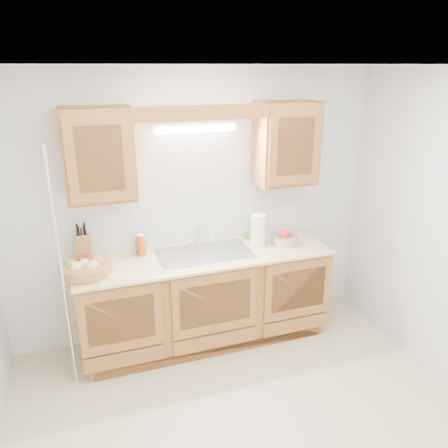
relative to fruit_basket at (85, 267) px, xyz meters
name	(u,v)px	position (x,y,z in m)	size (l,w,h in m)	color
room	(258,276)	(1.03, -1.14, 0.29)	(3.52, 3.50, 2.50)	#C9B291
base_cabinets	(205,298)	(1.03, 0.06, -0.52)	(2.20, 0.60, 0.86)	#A1602F
countertop	(205,256)	(1.03, 0.05, -0.08)	(2.30, 0.63, 0.04)	#E1C276
upper_cabinet_left	(98,155)	(0.20, 0.20, 0.87)	(0.55, 0.33, 0.75)	#A1602F
upper_cabinet_right	(286,143)	(1.86, 0.20, 0.87)	(0.55, 0.33, 0.75)	#A1602F
valance	(203,113)	(1.03, 0.05, 1.18)	(2.20, 0.05, 0.12)	#A1602F
fluorescent_fixture	(196,127)	(1.03, 0.28, 1.04)	(0.76, 0.08, 0.08)	white
sink	(205,261)	(1.03, 0.07, -0.13)	(0.84, 0.46, 0.36)	#9E9EA3
wire_shelf_pole	(62,276)	(-0.17, -0.20, 0.04)	(0.03, 0.03, 2.00)	silver
outlet_plate	(287,207)	(1.98, 0.36, 0.19)	(0.08, 0.01, 0.12)	white
fruit_basket	(85,267)	(0.00, 0.00, 0.00)	(0.53, 0.53, 0.13)	#A57742
knife_block	(83,248)	(0.00, 0.24, 0.07)	(0.13, 0.20, 0.35)	#A1602F
orange_canister	(141,245)	(0.49, 0.21, 0.04)	(0.07, 0.07, 0.20)	#D4500B
soap_bottle	(140,243)	(0.49, 0.27, 0.04)	(0.08, 0.09, 0.19)	blue
sponge	(250,236)	(1.57, 0.30, -0.05)	(0.14, 0.12, 0.02)	#CC333F
paper_towel	(258,230)	(1.57, 0.11, 0.09)	(0.17, 0.17, 0.35)	silver
apple_bowl	(284,238)	(1.81, 0.05, 0.00)	(0.32, 0.32, 0.13)	silver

